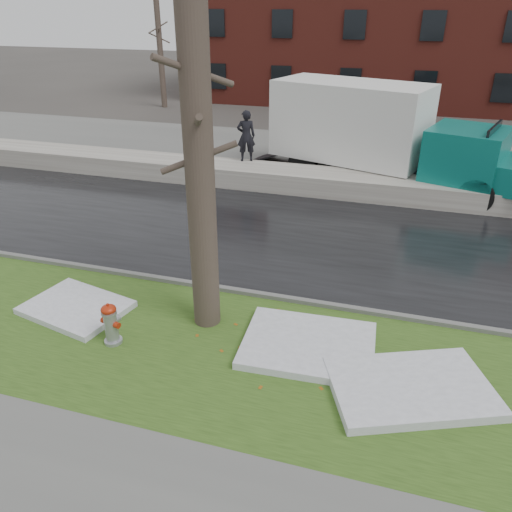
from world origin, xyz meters
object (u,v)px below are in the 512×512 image
(fire_hydrant, at_px, (111,322))
(worker, at_px, (246,136))
(tree, at_px, (199,162))
(box_truck, at_px, (378,132))

(fire_hydrant, distance_m, worker, 10.95)
(fire_hydrant, relative_size, worker, 0.49)
(fire_hydrant, distance_m, tree, 3.68)
(box_truck, distance_m, worker, 4.93)
(box_truck, bearing_deg, fire_hydrant, -92.07)
(tree, height_order, worker, tree)
(tree, xyz_separation_m, worker, (-2.15, 9.58, -1.90))
(worker, bearing_deg, box_truck, 170.59)
(tree, relative_size, box_truck, 0.65)
(fire_hydrant, xyz_separation_m, tree, (1.56, 1.28, 3.07))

